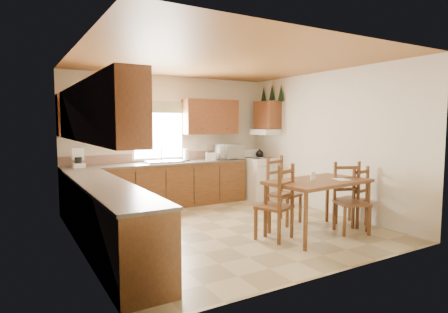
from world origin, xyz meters
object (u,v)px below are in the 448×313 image
microwave (229,152)px  chair_near_right (352,196)px  dining_table (318,207)px  chair_far_left (284,190)px  chair_far_right (352,198)px  stove (258,178)px  chair_near_left (274,202)px

microwave → chair_near_right: size_ratio=0.55×
dining_table → chair_far_left: size_ratio=1.40×
chair_far_right → stove: bearing=106.9°
stove → microwave: (-0.64, 0.22, 0.62)m
chair_far_left → dining_table: bearing=-106.8°
dining_table → chair_far_left: chair_far_left is taller
dining_table → chair_near_right: bearing=1.8°
microwave → dining_table: (-0.19, -2.96, -0.66)m
chair_near_right → chair_far_right: 0.50m
chair_far_left → chair_far_right: chair_far_left is taller
chair_near_right → chair_far_left: 1.13m
stove → dining_table: stove is taller
stove → chair_near_right: (0.07, -2.62, 0.04)m
microwave → chair_near_right: bearing=-68.2°
chair_near_right → chair_far_right: chair_far_right is taller
chair_near_right → chair_far_right: size_ratio=0.91×
microwave → chair_far_left: 2.24m
stove → chair_near_right: chair_near_right is taller
microwave → chair_near_left: size_ratio=0.49×
microwave → chair_far_left: size_ratio=0.48×
chair_near_left → chair_far_right: chair_near_left is taller
stove → chair_near_right: 2.62m
stove → chair_far_left: size_ratio=0.81×
chair_near_right → chair_far_left: chair_far_left is taller
dining_table → chair_far_left: 0.80m
chair_near_left → microwave: bearing=-131.4°
chair_near_right → dining_table: bearing=4.0°
chair_near_right → chair_far_right: (-0.38, -0.33, 0.05)m
chair_near_left → chair_far_right: bearing=140.2°
dining_table → chair_near_left: chair_near_left is taller
chair_far_left → chair_near_right: bearing=-53.8°
chair_far_right → chair_near_left: bearing=-173.5°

